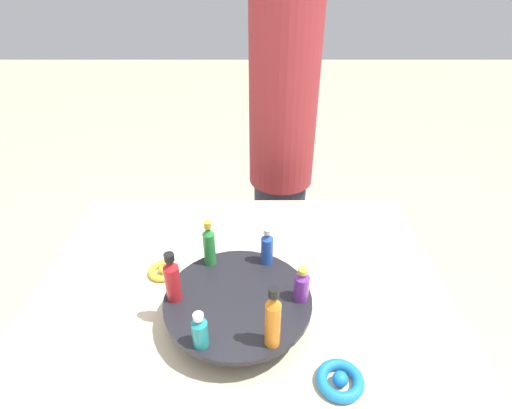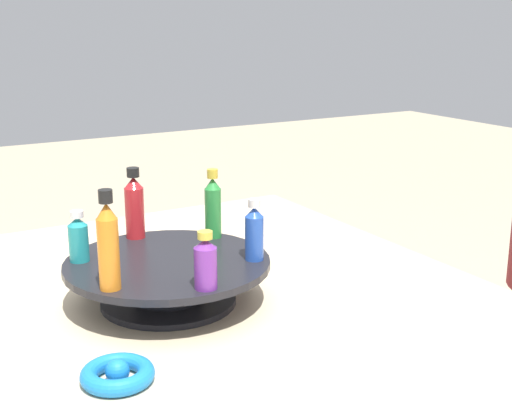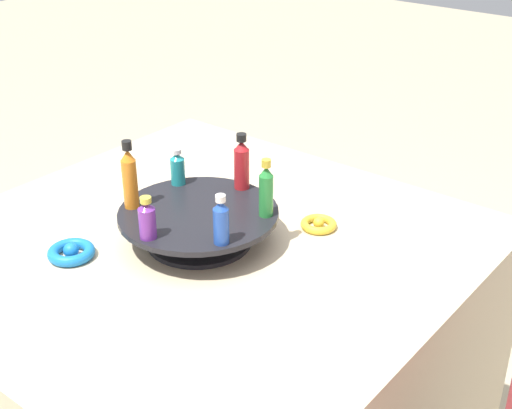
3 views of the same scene
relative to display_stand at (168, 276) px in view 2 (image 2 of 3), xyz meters
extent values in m
cylinder|color=black|center=(0.00, 0.00, -0.04)|extent=(0.23, 0.23, 0.01)
cylinder|color=black|center=(0.00, 0.00, -0.01)|extent=(0.12, 0.12, 0.05)
cylinder|color=black|center=(0.00, 0.00, 0.02)|extent=(0.34, 0.34, 0.01)
cylinder|color=#234CAD|center=(-0.07, -0.13, 0.07)|extent=(0.03, 0.03, 0.07)
cone|color=#234CAD|center=(-0.07, -0.13, 0.11)|extent=(0.03, 0.03, 0.02)
cylinder|color=silver|center=(-0.07, -0.13, 0.13)|extent=(0.02, 0.02, 0.01)
cylinder|color=#288438|center=(0.07, -0.12, 0.07)|extent=(0.03, 0.03, 0.09)
cone|color=#288438|center=(0.07, -0.12, 0.13)|extent=(0.03, 0.03, 0.02)
cylinder|color=gold|center=(0.07, -0.12, 0.15)|extent=(0.02, 0.02, 0.02)
cylinder|color=#B21E23|center=(0.14, 0.00, 0.07)|extent=(0.03, 0.03, 0.09)
cone|color=#B21E23|center=(0.14, 0.00, 0.13)|extent=(0.03, 0.03, 0.02)
cylinder|color=black|center=(0.14, 0.00, 0.15)|extent=(0.02, 0.02, 0.02)
cylinder|color=teal|center=(0.07, 0.13, 0.06)|extent=(0.03, 0.03, 0.06)
cone|color=teal|center=(0.07, 0.13, 0.10)|extent=(0.03, 0.03, 0.01)
cylinder|color=silver|center=(0.07, 0.13, 0.11)|extent=(0.02, 0.02, 0.01)
cylinder|color=orange|center=(-0.07, 0.12, 0.08)|extent=(0.03, 0.03, 0.11)
cone|color=orange|center=(-0.07, 0.12, 0.15)|extent=(0.03, 0.03, 0.02)
cylinder|color=black|center=(-0.07, 0.12, 0.17)|extent=(0.02, 0.02, 0.02)
cylinder|color=#702D93|center=(-0.14, 0.00, 0.06)|extent=(0.03, 0.03, 0.06)
cone|color=#702D93|center=(-0.14, 0.00, 0.10)|extent=(0.03, 0.03, 0.01)
cylinder|color=gold|center=(-0.14, 0.00, 0.11)|extent=(0.02, 0.02, 0.01)
torus|color=gold|center=(0.21, -0.17, -0.04)|extent=(0.08, 0.08, 0.02)
sphere|color=gold|center=(0.21, -0.17, -0.04)|extent=(0.03, 0.03, 0.03)
torus|color=blue|center=(-0.21, 0.17, -0.04)|extent=(0.10, 0.10, 0.02)
sphere|color=blue|center=(-0.21, 0.17, -0.03)|extent=(0.03, 0.03, 0.03)
camera|label=1|loc=(-0.04, 0.66, 0.71)|focal=28.00mm
camera|label=2|loc=(-1.04, 0.44, 0.42)|focal=50.00mm
camera|label=3|loc=(-0.97, -0.93, 0.73)|focal=50.00mm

